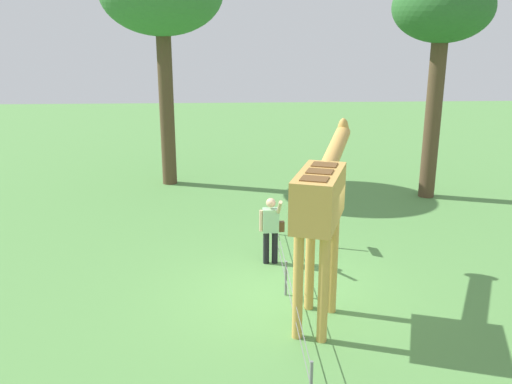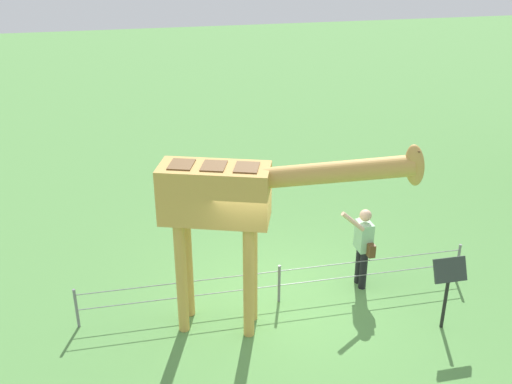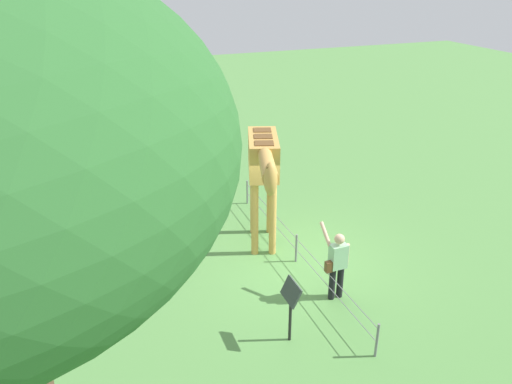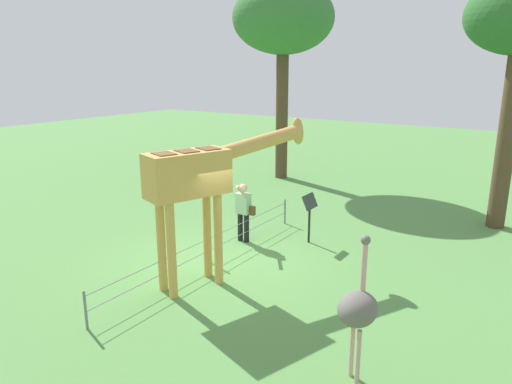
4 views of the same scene
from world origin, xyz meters
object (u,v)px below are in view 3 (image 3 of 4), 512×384
(info_sign, at_px, (291,300))
(zebra, at_px, (78,148))
(ostrich, at_px, (93,210))
(giraffe, at_px, (264,165))
(visitor, at_px, (337,262))

(info_sign, bearing_deg, zebra, -161.10)
(ostrich, relative_size, info_sign, 1.70)
(ostrich, bearing_deg, info_sign, 34.07)
(giraffe, bearing_deg, zebra, -147.09)
(visitor, bearing_deg, giraffe, -163.78)
(ostrich, height_order, info_sign, ostrich)
(zebra, distance_m, ostrich, 4.93)
(info_sign, bearing_deg, giraffe, 166.99)
(visitor, relative_size, info_sign, 1.27)
(zebra, bearing_deg, ostrich, 1.27)
(zebra, bearing_deg, info_sign, 18.90)
(visitor, height_order, ostrich, ostrich)
(visitor, height_order, zebra, visitor)
(ostrich, bearing_deg, giraffe, 70.90)
(giraffe, xyz_separation_m, ostrich, (-1.37, -3.97, -1.14))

